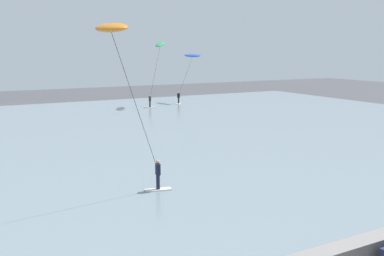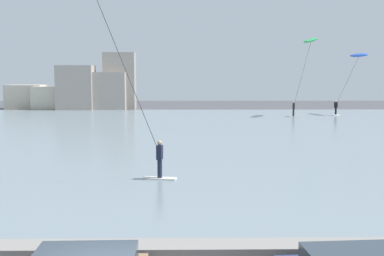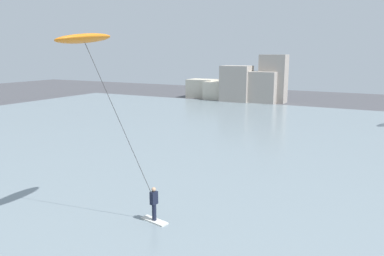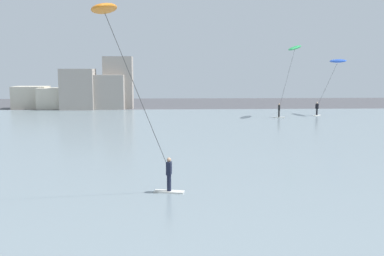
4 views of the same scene
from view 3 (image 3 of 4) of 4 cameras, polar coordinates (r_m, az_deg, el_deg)
The scene contains 3 objects.
water_bay at distance 31.71m, azimuth 11.09°, elevation -2.91°, with size 84.00×52.00×0.10m, color gray.
far_shore_buildings at distance 61.52m, azimuth 7.55°, elevation 6.46°, with size 17.06×5.83×7.47m.
kitesurfer_orange at distance 16.98m, azimuth -15.03°, elevation 10.63°, with size 3.95×3.27×8.62m.
Camera 3 is at (8.83, 0.57, 7.74)m, focal length 35.20 mm.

